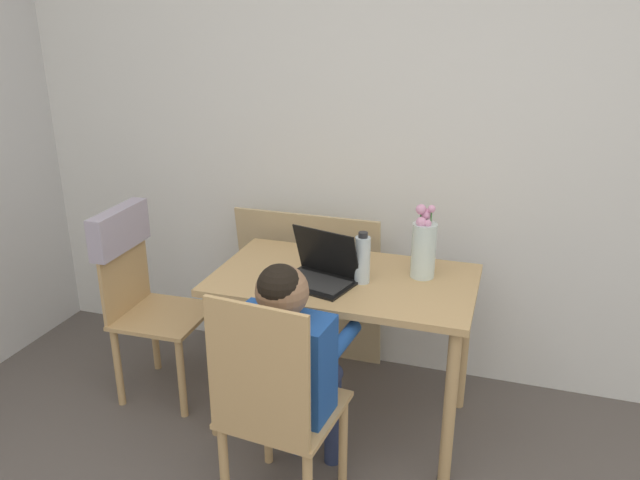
% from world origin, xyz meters
% --- Properties ---
extents(wall_back, '(6.40, 0.05, 2.50)m').
position_xyz_m(wall_back, '(0.00, 2.23, 1.25)').
color(wall_back, white).
rests_on(wall_back, ground_plane).
extents(dining_table, '(1.13, 0.66, 0.73)m').
position_xyz_m(dining_table, '(-0.28, 1.63, 0.63)').
color(dining_table, tan).
rests_on(dining_table, ground_plane).
extents(chair_occupied, '(0.44, 0.44, 0.94)m').
position_xyz_m(chair_occupied, '(-0.35, 0.99, 0.47)').
color(chair_occupied, tan).
rests_on(chair_occupied, ground_plane).
extents(chair_spare, '(0.44, 0.41, 0.95)m').
position_xyz_m(chair_spare, '(-1.30, 1.59, 0.63)').
color(chair_spare, tan).
rests_on(chair_spare, ground_plane).
extents(person_seated, '(0.39, 0.45, 1.01)m').
position_xyz_m(person_seated, '(-0.34, 1.11, 0.64)').
color(person_seated, '#1E4C9E').
rests_on(person_seated, ground_plane).
extents(laptop, '(0.35, 0.30, 0.23)m').
position_xyz_m(laptop, '(-0.36, 1.55, 0.79)').
color(laptop, black).
rests_on(laptop, dining_table).
extents(flower_vase, '(0.10, 0.10, 0.32)m').
position_xyz_m(flower_vase, '(0.04, 1.74, 0.87)').
color(flower_vase, silver).
rests_on(flower_vase, dining_table).
extents(water_bottle, '(0.07, 0.07, 0.22)m').
position_xyz_m(water_bottle, '(-0.19, 1.60, 0.84)').
color(water_bottle, silver).
rests_on(water_bottle, dining_table).
extents(cardboard_panel, '(0.77, 0.14, 0.86)m').
position_xyz_m(cardboard_panel, '(-0.60, 2.10, 0.43)').
color(cardboard_panel, tan).
rests_on(cardboard_panel, ground_plane).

